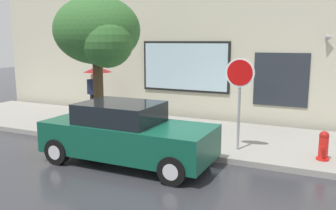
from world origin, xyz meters
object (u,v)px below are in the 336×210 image
(street_tree, at_px, (99,33))
(stop_sign, at_px, (240,86))
(fire_hydrant, at_px, (323,146))
(parked_car, at_px, (127,134))
(pedestrian_with_umbrella, at_px, (97,76))

(street_tree, height_order, stop_sign, street_tree)
(fire_hydrant, bearing_deg, parked_car, -157.22)
(street_tree, xyz_separation_m, stop_sign, (4.19, 0.21, -1.35))
(parked_car, relative_size, street_tree, 1.01)
(parked_car, relative_size, pedestrian_with_umbrella, 2.23)
(parked_car, xyz_separation_m, street_tree, (-1.88, 1.58, 2.47))
(fire_hydrant, height_order, stop_sign, stop_sign)
(stop_sign, bearing_deg, pedestrian_with_umbrella, 160.54)
(parked_car, bearing_deg, street_tree, 139.96)
(pedestrian_with_umbrella, distance_m, street_tree, 3.36)
(parked_car, distance_m, pedestrian_with_umbrella, 5.51)
(pedestrian_with_umbrella, bearing_deg, street_tree, -51.58)
(pedestrian_with_umbrella, bearing_deg, fire_hydrant, -14.38)
(fire_hydrant, xyz_separation_m, stop_sign, (-2.08, -0.05, 1.36))
(fire_hydrant, bearing_deg, stop_sign, -178.51)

